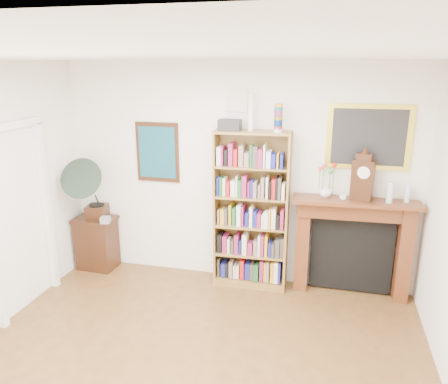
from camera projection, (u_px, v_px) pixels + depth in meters
name	position (u px, v px, depth m)	size (l,w,h in m)	color
room	(164.00, 257.00, 3.20)	(4.51, 5.01, 2.81)	#58341A
door_casing	(19.00, 204.00, 4.86)	(0.08, 1.02, 2.17)	white
teal_poster	(158.00, 152.00, 5.68)	(0.58, 0.04, 0.78)	black
small_picture	(237.00, 99.00, 5.24)	(0.26, 0.04, 0.30)	white
gilt_painting	(369.00, 137.00, 5.00)	(0.95, 0.04, 0.75)	yellow
bookshelf	(251.00, 202.00, 5.38)	(0.93, 0.37, 2.30)	brown
side_cabinet	(97.00, 243.00, 6.06)	(0.54, 0.39, 0.74)	black
fireplace	(353.00, 238.00, 5.28)	(1.48, 0.41, 1.23)	#552413
gramophone	(89.00, 185.00, 5.72)	(0.64, 0.74, 0.88)	black
cd_stack	(105.00, 220.00, 5.76)	(0.12, 0.12, 0.08)	#A7A8B3
mantel_clock	(363.00, 178.00, 4.98)	(0.27, 0.20, 0.56)	black
flower_vase	(326.00, 191.00, 5.17)	(0.15, 0.15, 0.16)	white
teacup	(343.00, 197.00, 5.07)	(0.08, 0.08, 0.06)	silver
bottle_left	(390.00, 193.00, 4.95)	(0.07, 0.07, 0.24)	silver
bottle_right	(408.00, 194.00, 4.97)	(0.06, 0.06, 0.20)	silver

